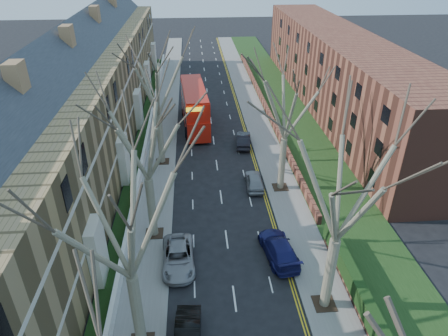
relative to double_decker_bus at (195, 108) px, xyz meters
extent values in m
cube|color=slate|center=(-3.93, 1.55, -2.37)|extent=(3.00, 102.00, 0.12)
cube|color=slate|center=(8.07, 1.55, -2.37)|extent=(3.00, 102.00, 0.12)
cube|color=#93794B|center=(-11.73, -6.45, 2.57)|extent=(9.00, 78.00, 10.00)
cube|color=#2A2E34|center=(-11.73, -6.45, 8.57)|extent=(4.67, 78.00, 4.67)
cube|color=silver|center=(-7.28, -6.45, 1.07)|extent=(0.12, 78.00, 0.35)
cube|color=silver|center=(-7.28, -6.45, 4.57)|extent=(0.12, 78.00, 0.35)
cube|color=brown|center=(19.57, 5.55, 2.57)|extent=(8.00, 54.00, 10.00)
cube|color=brown|center=(9.77, 5.55, -1.86)|extent=(0.35, 54.00, 0.90)
cube|color=white|center=(-5.58, -6.45, -1.81)|extent=(0.30, 78.00, 1.00)
cube|color=#1A3513|center=(12.57, 1.55, -2.28)|extent=(6.00, 102.00, 0.06)
cylinder|color=#655D48|center=(-3.63, -31.45, 0.32)|extent=(0.64, 0.64, 5.25)
cylinder|color=#655D48|center=(-3.63, -21.45, 0.23)|extent=(0.64, 0.64, 5.07)
cube|color=#2D2116|center=(-3.63, -21.45, -2.29)|extent=(1.40, 1.40, 0.05)
cylinder|color=#655D48|center=(-3.63, -9.45, 0.32)|extent=(0.60, 0.60, 5.25)
cube|color=#2D2116|center=(-3.63, -9.45, -2.29)|extent=(1.40, 1.40, 0.05)
cylinder|color=#655D48|center=(7.77, -29.45, 0.32)|extent=(0.64, 0.64, 5.25)
cube|color=#2D2116|center=(7.77, -29.45, -2.29)|extent=(1.40, 1.40, 0.05)
cylinder|color=#655D48|center=(7.77, -15.45, 0.23)|extent=(0.60, 0.60, 5.07)
cube|color=#2D2116|center=(7.77, -15.45, -2.29)|extent=(1.40, 1.40, 0.05)
cube|color=#B9190D|center=(0.00, 0.00, -0.89)|extent=(3.49, 11.99, 2.37)
cube|color=#B9190D|center=(0.00, 0.00, 1.36)|extent=(3.45, 11.40, 2.15)
cube|color=black|center=(0.00, 0.00, -0.41)|extent=(3.45, 11.04, 0.97)
cube|color=black|center=(0.00, 0.00, 1.47)|extent=(3.43, 10.81, 0.97)
imported|color=gray|center=(-1.63, -24.97, -1.74)|extent=(2.43, 5.01, 1.37)
imported|color=#181954|center=(5.74, -24.68, -1.69)|extent=(2.71, 5.30, 1.47)
imported|color=gray|center=(5.36, -14.94, -1.75)|extent=(1.70, 4.00, 1.35)
imported|color=black|center=(5.41, -6.09, -1.71)|extent=(2.03, 4.50, 1.43)
camera|label=1|loc=(-0.09, -46.84, 17.98)|focal=32.00mm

